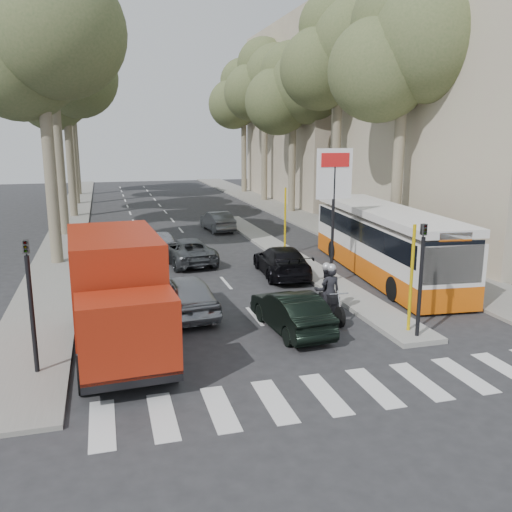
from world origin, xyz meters
The scene contains 31 objects.
ground centered at (0.00, 0.00, 0.00)m, with size 120.00×120.00×0.00m, color #28282B.
sidewalk_right centered at (8.60, 25.00, 0.06)m, with size 3.20×70.00×0.12m, color gray.
median_left centered at (-8.00, 28.00, 0.06)m, with size 2.40×64.00×0.12m, color gray.
traffic_island centered at (3.25, 11.00, 0.08)m, with size 1.50×26.00×0.16m, color gray.
building_near centered at (15.50, 12.00, 9.00)m, with size 11.00×18.00×18.00m, color #B5AF90.
building_far centered at (15.50, 34.00, 8.00)m, with size 11.00×20.00×16.00m, color #B7A88E.
billboard centered at (3.25, 5.00, 3.70)m, with size 1.50×12.10×5.60m.
traffic_light_island centered at (3.25, -1.50, 2.49)m, with size 0.16×0.41×3.60m.
traffic_light_left centered at (-7.60, -1.00, 2.49)m, with size 0.16×0.41×3.60m.
tree_l_a centered at (-7.87, 12.11, 10.38)m, with size 7.40×7.20×14.10m.
tree_l_b centered at (-7.97, 20.11, 11.07)m, with size 7.40×7.20×14.88m.
tree_l_c centered at (-7.77, 28.11, 10.04)m, with size 7.40×7.20×13.71m.
tree_l_d centered at (-7.87, 36.11, 11.76)m, with size 7.40×7.20×15.66m.
tree_l_e centered at (-7.97, 44.11, 10.73)m, with size 7.40×7.20×14.49m.
tree_r_a centered at (9.13, 10.11, 10.38)m, with size 7.40×7.20×14.10m.
tree_r_b centered at (9.23, 18.11, 11.42)m, with size 7.40×7.20×15.27m.
tree_r_c centered at (9.03, 26.11, 9.69)m, with size 7.40×7.20×13.32m.
tree_r_d centered at (9.13, 34.11, 11.07)m, with size 7.40×7.20×14.88m.
tree_r_e centered at (9.23, 42.11, 10.38)m, with size 7.40×7.20×14.10m.
silver_hatchback centered at (-3.15, 2.95, 0.71)m, with size 1.67×4.16×1.42m, color #A4A7AC.
dark_hatchback centered at (-0.16, 0.35, 0.65)m, with size 1.37×3.93×1.30m, color black.
queue_car_a centered at (-1.94, 10.55, 0.62)m, with size 2.07×4.48×1.25m, color #4C5054.
queue_car_b centered at (1.74, 7.00, 0.66)m, with size 1.86×4.58×1.33m, color black.
queue_car_c centered at (-2.96, 13.00, 0.63)m, with size 1.49×3.71×1.26m, color #A7A9AF.
queue_car_d centered at (1.37, 19.11, 0.64)m, with size 1.35×3.88×1.28m, color #4C5053.
queue_car_e centered at (-4.23, 12.03, 0.71)m, with size 1.98×4.88×1.42m, color black.
red_truck centered at (-5.46, 0.02, 1.78)m, with size 2.74×6.44×3.37m.
city_bus centered at (6.13, 5.89, 1.59)m, with size 3.53×11.65×3.02m.
motorcycle centered at (1.50, 1.28, 0.88)m, with size 0.82×2.28×1.94m.
pedestrian_near centered at (8.01, 7.90, 1.02)m, with size 1.06×0.52×1.80m, color #43324B.
pedestrian_far centered at (9.86, 13.88, 0.95)m, with size 1.07×0.48×1.66m, color brown.
Camera 1 is at (-5.68, -15.11, 6.12)m, focal length 38.00 mm.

